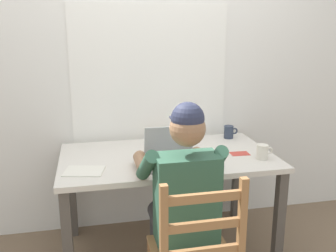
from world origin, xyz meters
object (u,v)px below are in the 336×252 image
(laptop, at_px, (172,155))
(book_stack_main, at_px, (168,142))
(desk, at_px, (167,167))
(landscape_photo_print, at_px, (240,154))
(seated_person, at_px, (182,194))
(coffee_mug_dark, at_px, (229,132))
(coffee_mug_white, at_px, (263,152))
(computer_mouse, at_px, (213,162))

(laptop, distance_m, book_stack_main, 0.34)
(desk, distance_m, landscape_photo_print, 0.51)
(seated_person, height_order, landscape_photo_print, seated_person)
(book_stack_main, bearing_deg, seated_person, -95.21)
(coffee_mug_dark, distance_m, landscape_photo_print, 0.39)
(seated_person, distance_m, coffee_mug_white, 0.70)
(landscape_photo_print, bearing_deg, computer_mouse, -143.29)
(desk, distance_m, coffee_mug_dark, 0.66)
(landscape_photo_print, bearing_deg, coffee_mug_white, -48.71)
(computer_mouse, distance_m, coffee_mug_white, 0.36)
(desk, distance_m, coffee_mug_white, 0.66)
(coffee_mug_white, height_order, landscape_photo_print, coffee_mug_white)
(coffee_mug_dark, bearing_deg, computer_mouse, -119.85)
(computer_mouse, bearing_deg, coffee_mug_white, 6.87)
(laptop, relative_size, book_stack_main, 1.61)
(seated_person, xyz_separation_m, book_stack_main, (0.06, 0.66, 0.11))
(coffee_mug_dark, bearing_deg, book_stack_main, -165.31)
(desk, height_order, seated_person, seated_person)
(laptop, xyz_separation_m, coffee_mug_white, (0.61, -0.04, -0.00))
(coffee_mug_white, distance_m, coffee_mug_dark, 0.52)
(desk, height_order, landscape_photo_print, landscape_photo_print)
(coffee_mug_white, relative_size, coffee_mug_dark, 1.03)
(coffee_mug_white, xyz_separation_m, book_stack_main, (-0.57, 0.38, -0.00))
(laptop, distance_m, computer_mouse, 0.27)
(book_stack_main, distance_m, landscape_photo_print, 0.52)
(desk, relative_size, computer_mouse, 14.56)
(book_stack_main, height_order, landscape_photo_print, book_stack_main)
(laptop, xyz_separation_m, computer_mouse, (0.25, -0.09, -0.04))
(seated_person, bearing_deg, desk, 87.60)
(computer_mouse, relative_size, landscape_photo_print, 0.77)
(laptop, bearing_deg, coffee_mug_white, -3.93)
(coffee_mug_white, xyz_separation_m, coffee_mug_dark, (-0.04, 0.51, 0.00))
(seated_person, xyz_separation_m, laptop, (0.01, 0.32, 0.12))
(desk, height_order, book_stack_main, book_stack_main)
(laptop, relative_size, coffee_mug_dark, 2.95)
(laptop, relative_size, coffee_mug_white, 2.85)
(coffee_mug_white, bearing_deg, coffee_mug_dark, 94.41)
(seated_person, height_order, book_stack_main, seated_person)
(desk, relative_size, coffee_mug_dark, 13.02)
(desk, xyz_separation_m, coffee_mug_dark, (0.57, 0.30, 0.14))
(laptop, distance_m, coffee_mug_white, 0.61)
(coffee_mug_dark, bearing_deg, coffee_mug_white, -85.59)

